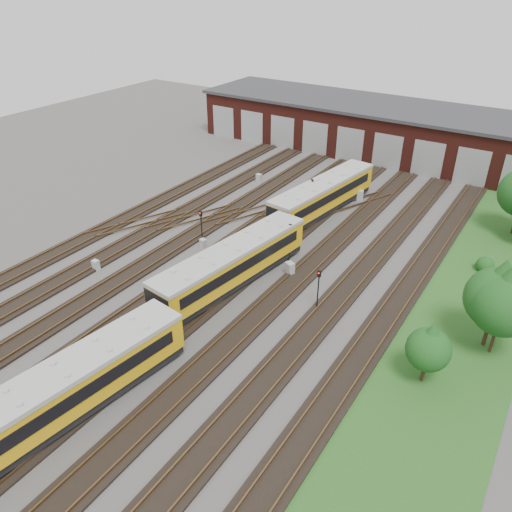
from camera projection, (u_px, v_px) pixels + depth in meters
The scene contains 19 objects.
ground at pixel (196, 291), 39.49m from camera, with size 120.00×120.00×0.00m, color #403D3B.
track_network at pixel (198, 285), 39.94m from camera, with size 30.40×70.00×0.33m.
maintenance_shed at pixel (382, 129), 66.75m from camera, with size 51.00×12.50×6.35m.
grass_verge at pixel (474, 305), 37.80m from camera, with size 8.00×55.00×0.05m, color #1E4B19.
metro_train at pixel (232, 264), 39.22m from camera, with size 4.68×47.39×3.13m.
signal_mast_0 at pixel (201, 223), 45.25m from camera, with size 0.26×0.24×3.19m.
signal_mast_1 at pixel (311, 192), 50.55m from camera, with size 0.32×0.31×3.69m.
signal_mast_2 at pixel (290, 238), 42.36m from camera, with size 0.29×0.28×3.52m.
signal_mast_3 at pixel (318, 285), 36.43m from camera, with size 0.25×0.24×3.30m.
relay_cabinet_0 at pixel (96, 265), 41.94m from camera, with size 0.54×0.45×0.90m, color #ADAFB3.
relay_cabinet_1 at pixel (259, 178), 58.72m from camera, with size 0.59×0.49×0.99m, color #ADAFB3.
relay_cabinet_2 at pixel (203, 244), 45.14m from camera, with size 0.54×0.45×0.90m, color #ADAFB3.
relay_cabinet_3 at pixel (360, 195), 54.22m from camera, with size 0.67×0.56×1.12m, color #ADAFB3.
relay_cabinet_4 at pixel (290, 269), 41.23m from camera, with size 0.68×0.57×1.14m, color #ADAFB3.
tree_2 at pixel (506, 298), 31.03m from camera, with size 4.12×4.12×6.82m.
tree_3 at pixel (429, 345), 29.52m from camera, with size 2.70×2.70×4.47m.
tree_4 at pixel (499, 292), 31.67m from camera, with size 4.10×4.10×6.80m.
bush_0 at pixel (424, 352), 32.35m from camera, with size 1.28×1.28×1.28m, color #134314.
bush_1 at pixel (486, 263), 41.68m from camera, with size 1.50×1.50×1.50m, color #134314.
Camera 1 is at (21.76, -24.76, 22.44)m, focal length 35.00 mm.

